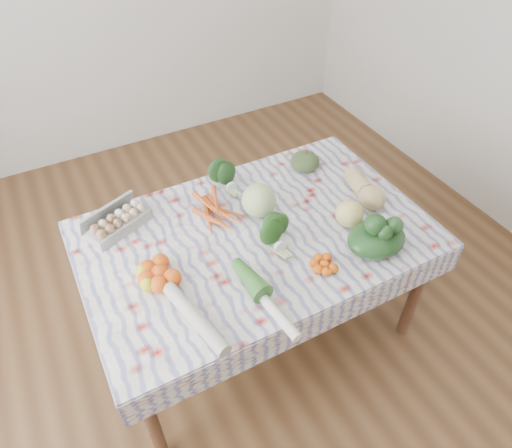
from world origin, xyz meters
name	(u,v)px	position (x,y,z in m)	size (l,w,h in m)	color
ground	(256,324)	(0.00, 0.00, 0.00)	(4.50, 4.50, 0.00)	#55361D
dining_table	(256,245)	(0.00, 0.00, 0.68)	(1.60, 1.00, 0.75)	brown
tablecloth	(256,234)	(0.00, 0.00, 0.76)	(1.66, 1.06, 0.01)	silver
egg_carton	(120,223)	(-0.57, 0.33, 0.80)	(0.31, 0.12, 0.08)	#A0A19B
carrot_bunch	(218,214)	(-0.11, 0.19, 0.78)	(0.25, 0.23, 0.05)	#DA571E
kale_bunch	(227,178)	(0.03, 0.38, 0.83)	(0.16, 0.14, 0.14)	#183814
kabocha_squash	(305,161)	(0.48, 0.33, 0.82)	(0.16, 0.16, 0.11)	#3C5028
cabbage	(259,200)	(0.08, 0.12, 0.85)	(0.17, 0.17, 0.17)	#B5D282
butternut_squash	(365,188)	(0.62, -0.03, 0.83)	(0.13, 0.28, 0.13)	tan
orange_cluster	(160,273)	(-0.50, -0.06, 0.80)	(0.25, 0.25, 0.08)	#F35A12
broccoli	(274,237)	(0.03, -0.12, 0.82)	(0.16, 0.16, 0.12)	#1C4513
mandarin_cluster	(324,264)	(0.17, -0.34, 0.78)	(0.15, 0.15, 0.05)	orange
grapefruit	(349,214)	(0.43, -0.16, 0.83)	(0.14, 0.14, 0.14)	#DDD36A
spinach_bag	(376,239)	(0.44, -0.35, 0.82)	(0.28, 0.23, 0.12)	#153414
daikon	(195,318)	(-0.45, -0.34, 0.79)	(0.06, 0.06, 0.42)	beige
leek	(265,300)	(-0.17, -0.39, 0.79)	(0.05, 0.05, 0.44)	white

